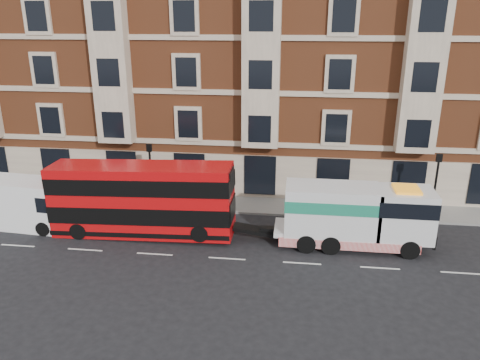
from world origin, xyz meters
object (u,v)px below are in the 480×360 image
object	(u,v)px
double_decker_bus	(142,199)
box_van	(24,203)
pedestrian	(41,189)
tow_truck	(353,215)

from	to	relation	value
double_decker_bus	box_van	bearing A→B (deg)	177.76
pedestrian	tow_truck	bearing A→B (deg)	29.80
double_decker_bus	pedestrian	bearing A→B (deg)	155.90
pedestrian	double_decker_bus	bearing A→B (deg)	16.18
double_decker_bus	box_van	size ratio (longest dim) A/B	1.81
double_decker_bus	pedestrian	world-z (taller)	double_decker_bus
double_decker_bus	tow_truck	distance (m)	12.06
box_van	pedestrian	size ratio (longest dim) A/B	3.10
double_decker_bus	tow_truck	bearing A→B (deg)	0.00
tow_truck	pedestrian	distance (m)	20.93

